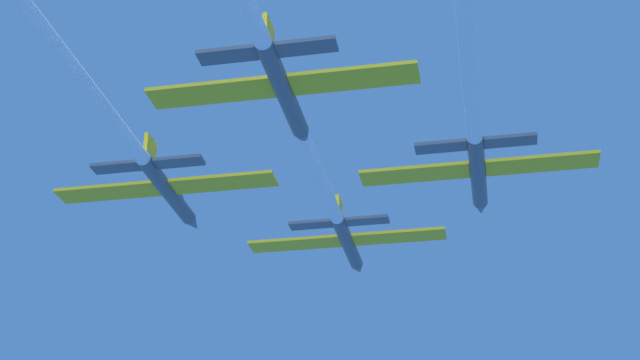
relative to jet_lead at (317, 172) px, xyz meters
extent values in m
cylinder|color=#4C5660|center=(0.00, 16.54, -0.03)|extent=(1.37, 12.47, 1.37)
cone|color=#4C5660|center=(0.00, 24.14, -0.03)|extent=(1.34, 2.74, 1.34)
ellipsoid|color=black|center=(0.00, 19.28, 0.55)|extent=(0.96, 2.49, 0.69)
cube|color=yellow|center=(-5.43, 15.91, -0.03)|extent=(9.48, 2.74, 0.30)
cube|color=yellow|center=(5.43, 15.91, -0.03)|extent=(9.48, 2.74, 0.30)
cube|color=yellow|center=(0.00, 11.55, 1.65)|extent=(0.36, 2.25, 2.00)
cube|color=#4C5660|center=(-2.82, 11.30, -0.03)|extent=(4.27, 1.65, 0.30)
cube|color=#4C5660|center=(2.82, 11.30, -0.03)|extent=(4.27, 1.65, 0.30)
cylinder|color=white|center=(0.00, -12.36, -0.03)|extent=(1.23, 45.31, 1.23)
cylinder|color=#4C5660|center=(-13.89, 0.39, -0.41)|extent=(1.37, 12.47, 1.37)
cone|color=#4C5660|center=(-13.89, 8.00, -0.41)|extent=(1.34, 2.74, 1.34)
ellipsoid|color=black|center=(-13.89, 3.14, 0.18)|extent=(0.96, 2.49, 0.69)
cube|color=yellow|center=(-19.32, -0.23, -0.41)|extent=(9.48, 2.74, 0.30)
cube|color=yellow|center=(-8.47, -0.23, -0.41)|extent=(9.48, 2.74, 0.30)
cube|color=yellow|center=(-13.89, -4.60, 1.28)|extent=(0.36, 2.25, 2.00)
cube|color=#4C5660|center=(-16.71, -4.85, -0.41)|extent=(4.27, 1.65, 0.30)
cube|color=#4C5660|center=(-11.08, -4.85, -0.41)|extent=(4.27, 1.65, 0.30)
cylinder|color=white|center=(-13.89, -27.37, -0.41)|extent=(1.23, 43.06, 1.23)
cylinder|color=#4C5660|center=(13.87, 1.62, -0.54)|extent=(1.37, 12.47, 1.37)
cone|color=#4C5660|center=(13.87, 9.23, -0.54)|extent=(1.34, 2.74, 1.34)
ellipsoid|color=black|center=(13.87, 4.36, 0.04)|extent=(0.96, 2.49, 0.69)
cube|color=yellow|center=(8.44, 1.00, -0.54)|extent=(9.48, 2.74, 0.30)
cube|color=yellow|center=(19.29, 1.00, -0.54)|extent=(9.48, 2.74, 0.30)
cube|color=yellow|center=(13.87, -3.37, 1.14)|extent=(0.36, 2.25, 2.00)
cube|color=#4C5660|center=(11.05, -3.62, -0.54)|extent=(4.27, 1.65, 0.30)
cube|color=#4C5660|center=(16.69, -3.62, -0.54)|extent=(4.27, 1.65, 0.30)
cylinder|color=#4C5660|center=(0.15, -14.13, -0.21)|extent=(1.37, 12.47, 1.37)
cone|color=#4C5660|center=(0.15, -6.52, -0.21)|extent=(1.34, 2.74, 1.34)
ellipsoid|color=black|center=(0.15, -11.39, 0.37)|extent=(0.96, 2.49, 0.69)
cube|color=yellow|center=(-5.28, -14.76, -0.21)|extent=(9.48, 2.74, 0.30)
cube|color=yellow|center=(5.57, -14.76, -0.21)|extent=(9.48, 2.74, 0.30)
cube|color=yellow|center=(0.15, -19.12, 1.48)|extent=(0.36, 2.25, 2.00)
cube|color=#4C5660|center=(-2.67, -19.37, -0.21)|extent=(4.27, 1.65, 0.30)
cube|color=#4C5660|center=(2.97, -19.37, -0.21)|extent=(4.27, 1.65, 0.30)
camera|label=1|loc=(13.94, -72.16, -37.06)|focal=52.62mm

